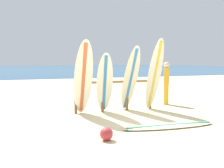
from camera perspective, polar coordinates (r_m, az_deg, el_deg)
name	(u,v)px	position (r m, az deg, el deg)	size (l,w,h in m)	color
ground_plane	(135,123)	(6.99, 5.35, -8.84)	(120.00, 120.00, 0.00)	beige
ocean_water	(35,68)	(64.22, -17.27, 3.49)	(120.00, 80.00, 0.01)	#1E5984
surfboard_rack	(115,90)	(8.48, 0.69, -1.43)	(2.81, 0.09, 1.15)	brown
surfboard_leaning_far_left	(83,79)	(7.67, -6.59, 1.24)	(0.64, 1.15, 2.34)	white
surfboard_leaning_left	(105,83)	(8.02, -1.71, 0.14)	(0.69, 1.01, 1.97)	silver
surfboard_leaning_center_left	(130,79)	(8.33, 4.21, 1.13)	(0.53, 1.08, 2.21)	beige
surfboard_leaning_center	(154,75)	(8.59, 9.67, 2.04)	(0.53, 0.89, 2.46)	silver
surfboard_lying_on_sand	(170,126)	(6.69, 13.06, -9.30)	(2.59, 0.70, 0.08)	beige
beachgoer_standing	(166,81)	(9.97, 12.34, 0.64)	(0.31, 0.31, 1.67)	gold
beach_ball	(106,134)	(5.45, -1.28, -11.34)	(0.29, 0.29, 0.29)	#B73338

